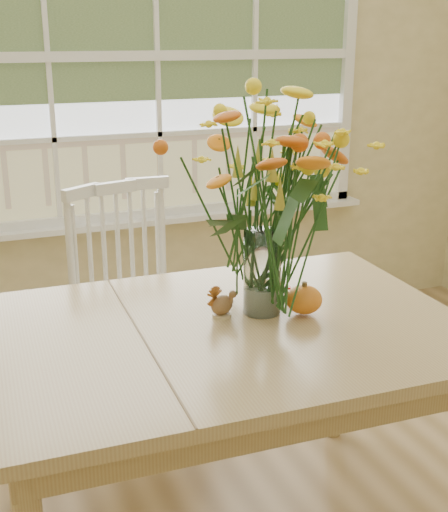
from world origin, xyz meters
name	(u,v)px	position (x,y,z in m)	size (l,w,h in m)	color
wall_back	(156,95)	(0.00, 2.25, 1.35)	(4.00, 0.02, 2.70)	#C8BB80
window	(157,59)	(0.00, 2.21, 1.53)	(2.42, 0.12, 1.74)	silver
dining_table	(226,352)	(-0.30, 0.51, 0.70)	(1.51, 1.10, 0.80)	tan
windsor_chair	(132,298)	(-0.39, 1.37, 0.58)	(0.58, 0.57, 1.04)	white
flower_vase	(264,189)	(-0.15, 0.56, 1.20)	(0.57, 0.57, 0.68)	white
pumpkin	(304,301)	(-0.03, 0.50, 0.84)	(0.12, 0.12, 0.09)	orange
turkey_figurine	(222,305)	(-0.29, 0.58, 0.83)	(0.09, 0.08, 0.10)	#CCB78C
dark_gourd	(263,287)	(-0.10, 0.68, 0.83)	(0.13, 0.09, 0.08)	#38160F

